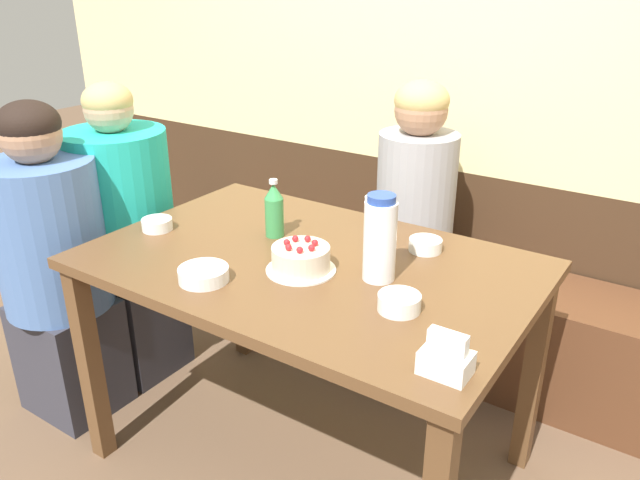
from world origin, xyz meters
TOP-DOWN VIEW (x-y plane):
  - ground_plane at (0.00, 0.00)m, footprint 12.00×12.00m
  - back_wall at (0.00, 1.05)m, footprint 4.80×0.04m
  - bench_seat at (0.00, 0.83)m, footprint 2.30×0.38m
  - dining_table at (0.00, 0.00)m, footprint 1.36×0.88m
  - birthday_cake at (0.03, -0.08)m, footprint 0.21×0.21m
  - water_pitcher at (0.24, 0.01)m, footprint 0.09×0.09m
  - soju_bottle at (-0.20, 0.09)m, footprint 0.06×0.06m
  - napkin_holder at (0.59, -0.31)m, footprint 0.11×0.08m
  - bowl_soup_white at (-0.57, -0.09)m, footprint 0.10×0.10m
  - bowl_rice_small at (0.27, 0.26)m, footprint 0.10×0.10m
  - bowl_side_dish at (-0.17, -0.28)m, footprint 0.14×0.14m
  - bowl_sauce_shallow at (0.37, -0.12)m, footprint 0.11×0.11m
  - glass_water_tall at (0.03, 0.36)m, footprint 0.08×0.08m
  - person_teal_shirt at (0.02, 0.70)m, footprint 0.31×0.34m
  - person_pale_blue_shirt at (-0.94, 0.06)m, footprint 0.40×0.40m
  - person_grey_tee at (-0.94, -0.27)m, footprint 0.38×0.38m

SIDE VIEW (x-z plane):
  - ground_plane at x=0.00m, z-range 0.00..0.00m
  - bench_seat at x=0.00m, z-range 0.00..0.47m
  - person_teal_shirt at x=0.02m, z-range -0.03..1.20m
  - person_grey_tee at x=-0.94m, z-range 0.00..1.21m
  - person_pale_blue_shirt at x=-0.94m, z-range 0.00..1.23m
  - dining_table at x=0.00m, z-range 0.29..1.07m
  - bowl_soup_white at x=-0.57m, z-range 0.78..0.82m
  - bowl_rice_small at x=0.27m, z-range 0.78..0.82m
  - bowl_side_dish at x=-0.17m, z-range 0.78..0.82m
  - bowl_sauce_shallow at x=0.37m, z-range 0.78..0.82m
  - napkin_holder at x=0.59m, z-range 0.76..0.87m
  - birthday_cake at x=0.03m, z-range 0.77..0.86m
  - glass_water_tall at x=0.03m, z-range 0.78..0.88m
  - soju_bottle at x=-0.20m, z-range 0.77..0.97m
  - water_pitcher at x=0.24m, z-range 0.77..1.03m
  - back_wall at x=0.00m, z-range 0.00..2.50m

